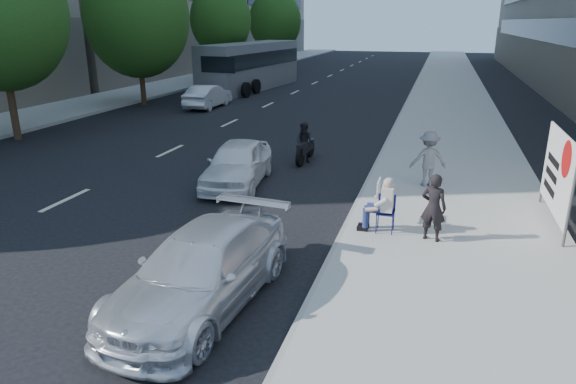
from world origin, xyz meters
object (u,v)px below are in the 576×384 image
(white_sedan_near, at_px, (237,163))
(white_sedan_mid, at_px, (208,96))
(protest_banner, at_px, (558,172))
(motorcycle, at_px, (305,144))
(parked_sedan, at_px, (202,270))
(seated_protester, at_px, (382,201))
(jogger, at_px, (428,159))
(pedestrian_woman, at_px, (433,207))
(bus, at_px, (251,66))

(white_sedan_near, height_order, white_sedan_mid, white_sedan_near)
(protest_banner, height_order, motorcycle, protest_banner)
(protest_banner, bearing_deg, white_sedan_mid, 137.34)
(parked_sedan, xyz_separation_m, motorcycle, (-0.71, 9.90, -0.03))
(seated_protester, distance_m, motorcycle, 6.87)
(seated_protester, height_order, jogger, jogger)
(pedestrian_woman, bearing_deg, white_sedan_mid, -36.95)
(jogger, xyz_separation_m, motorcycle, (-4.27, 2.12, -0.33))
(motorcycle, bearing_deg, white_sedan_mid, 134.88)
(jogger, bearing_deg, bus, -72.95)
(protest_banner, distance_m, bus, 28.53)
(seated_protester, height_order, pedestrian_woman, pedestrian_woman)
(pedestrian_woman, xyz_separation_m, motorcycle, (-4.51, 6.19, -0.28))
(pedestrian_woman, xyz_separation_m, white_sedan_near, (-5.81, 3.02, -0.24))
(jogger, relative_size, motorcycle, 0.80)
(pedestrian_woman, bearing_deg, jogger, -71.93)
(protest_banner, xyz_separation_m, motorcycle, (-7.26, 4.29, -0.76))
(white_sedan_mid, distance_m, bus, 9.02)
(white_sedan_near, bearing_deg, seated_protester, -38.27)
(protest_banner, height_order, bus, bus)
(seated_protester, distance_m, pedestrian_woman, 1.17)
(seated_protester, distance_m, protest_banner, 4.28)
(jogger, xyz_separation_m, pedestrian_woman, (0.24, -4.07, -0.05))
(seated_protester, height_order, white_sedan_mid, seated_protester)
(jogger, bearing_deg, pedestrian_woman, 78.36)
(parked_sedan, bearing_deg, motorcycle, 99.25)
(motorcycle, bearing_deg, seated_protester, -55.44)
(protest_banner, relative_size, white_sedan_mid, 0.77)
(parked_sedan, bearing_deg, white_sedan_mid, 119.67)
(pedestrian_woman, bearing_deg, seated_protester, 4.31)
(seated_protester, relative_size, parked_sedan, 0.28)
(seated_protester, relative_size, jogger, 0.80)
(jogger, xyz_separation_m, white_sedan_mid, (-12.72, 12.30, -0.31))
(motorcycle, xyz_separation_m, bus, (-9.04, 19.13, 1.00))
(white_sedan_mid, relative_size, bus, 0.32)
(pedestrian_woman, distance_m, parked_sedan, 5.32)
(white_sedan_near, xyz_separation_m, white_sedan_mid, (-7.15, 13.35, -0.02))
(pedestrian_woman, distance_m, bus, 28.73)
(protest_banner, xyz_separation_m, white_sedan_mid, (-15.70, 14.47, -0.75))
(white_sedan_mid, distance_m, motorcycle, 13.23)
(jogger, xyz_separation_m, protest_banner, (2.98, -2.17, 0.43))
(white_sedan_near, relative_size, motorcycle, 1.94)
(protest_banner, relative_size, motorcycle, 1.49)
(bus, bearing_deg, parked_sedan, -65.60)
(pedestrian_woman, distance_m, protest_banner, 3.37)
(jogger, height_order, parked_sedan, jogger)
(parked_sedan, distance_m, bus, 30.64)
(motorcycle, bearing_deg, parked_sedan, -80.71)
(jogger, bearing_deg, motorcycle, -41.42)
(motorcycle, bearing_deg, white_sedan_near, -107.06)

